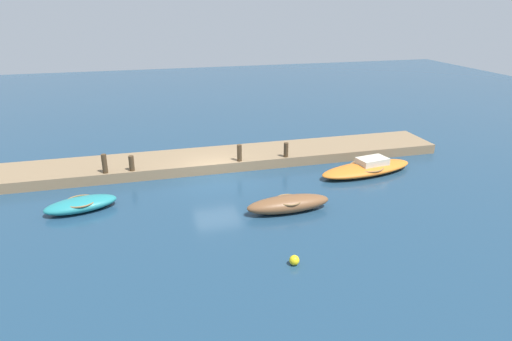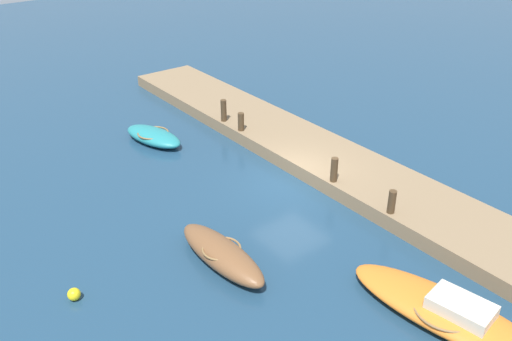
# 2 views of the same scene
# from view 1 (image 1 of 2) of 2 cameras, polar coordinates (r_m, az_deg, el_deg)

# --- Properties ---
(ground_plane) EXTENTS (84.00, 84.00, 0.00)m
(ground_plane) POSITION_cam_1_polar(r_m,az_deg,el_deg) (24.75, -5.06, -0.84)
(ground_plane) COLOR navy
(dock_platform) EXTENTS (27.97, 3.32, 0.56)m
(dock_platform) POSITION_cam_1_polar(r_m,az_deg,el_deg) (26.60, -5.89, 1.34)
(dock_platform) COLOR #846B4C
(dock_platform) RESTS_ON ground_plane
(motorboat_orange) EXTENTS (5.91, 2.72, 0.86)m
(motorboat_orange) POSITION_cam_1_polar(r_m,az_deg,el_deg) (25.81, 13.82, 0.32)
(motorboat_orange) COLOR orange
(motorboat_orange) RESTS_ON ground_plane
(rowboat_brown) EXTENTS (3.95, 1.26, 0.75)m
(rowboat_brown) POSITION_cam_1_polar(r_m,az_deg,el_deg) (20.67, 4.10, -4.20)
(rowboat_brown) COLOR brown
(rowboat_brown) RESTS_ON ground_plane
(dinghy_teal) EXTENTS (3.42, 2.04, 0.61)m
(dinghy_teal) POSITION_cam_1_polar(r_m,az_deg,el_deg) (22.22, -21.18, -3.99)
(dinghy_teal) COLOR teal
(dinghy_teal) RESTS_ON ground_plane
(mooring_post_west) EXTENTS (0.26, 0.26, 0.84)m
(mooring_post_west) POSITION_cam_1_polar(r_m,az_deg,el_deg) (26.04, 3.80, 2.61)
(mooring_post_west) COLOR #47331E
(mooring_post_west) RESTS_ON dock_platform
(mooring_post_mid_west) EXTENTS (0.27, 0.27, 0.96)m
(mooring_post_mid_west) POSITION_cam_1_polar(r_m,az_deg,el_deg) (25.31, -2.10, 2.23)
(mooring_post_mid_west) COLOR #47331E
(mooring_post_mid_west) RESTS_ON dock_platform
(mooring_post_mid_east) EXTENTS (0.28, 0.28, 0.82)m
(mooring_post_mid_east) POSITION_cam_1_polar(r_m,az_deg,el_deg) (24.77, -15.40, 0.89)
(mooring_post_mid_east) COLOR #47331E
(mooring_post_mid_east) RESTS_ON dock_platform
(mooring_post_east) EXTENTS (0.27, 0.27, 1.03)m
(mooring_post_east) POSITION_cam_1_polar(r_m,az_deg,el_deg) (24.80, -18.54, 0.82)
(mooring_post_east) COLOR #47331E
(mooring_post_east) RESTS_ON dock_platform
(marker_buoy) EXTENTS (0.38, 0.38, 0.38)m
(marker_buoy) POSITION_cam_1_polar(r_m,az_deg,el_deg) (16.87, 4.85, -11.19)
(marker_buoy) COLOR yellow
(marker_buoy) RESTS_ON ground_plane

